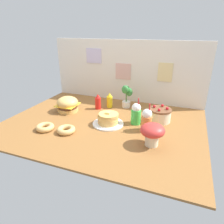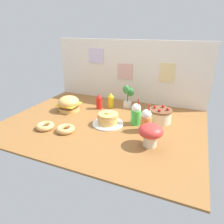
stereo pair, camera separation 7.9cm
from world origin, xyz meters
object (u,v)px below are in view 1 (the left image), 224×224
orange_float_cup (147,120)px  burger (68,104)px  donut_pink_glaze (45,127)px  potted_plant (127,95)px  pancake_stack (108,120)px  cream_soda_cup (136,114)px  mushroom_stool (152,132)px  layer_cake (160,115)px  ketchup_bottle (98,102)px  donut_chocolate (66,130)px  mustard_bottle (110,101)px

orange_float_cup → burger: bearing=170.9°
donut_pink_glaze → potted_plant: 1.17m
pancake_stack → cream_soda_cup: cream_soda_cup is taller
orange_float_cup → mushroom_stool: 0.29m
burger → donut_pink_glaze: bearing=-83.9°
cream_soda_cup → potted_plant: 0.54m
pancake_stack → mushroom_stool: mushroom_stool is taller
layer_cake → cream_soda_cup: cream_soda_cup is taller
pancake_stack → orange_float_cup: 0.44m
pancake_stack → ketchup_bottle: bearing=127.8°
pancake_stack → mushroom_stool: size_ratio=1.55×
orange_float_cup → ketchup_bottle: bearing=152.3°
cream_soda_cup → potted_plant: size_ratio=0.98×
orange_float_cup → potted_plant: potted_plant is taller
donut_chocolate → mushroom_stool: size_ratio=0.85×
ketchup_bottle → potted_plant: bearing=30.5°
orange_float_cup → donut_pink_glaze: 1.11m
donut_pink_glaze → mushroom_stool: 1.16m
donut_pink_glaze → donut_chocolate: (0.25, 0.03, 0.00)m
pancake_stack → ketchup_bottle: ketchup_bottle is taller
cream_soda_cup → potted_plant: potted_plant is taller
burger → cream_soda_cup: cream_soda_cup is taller
ketchup_bottle → mustard_bottle: size_ratio=1.00×
burger → pancake_stack: (0.65, -0.18, -0.04)m
layer_cake → ketchup_bottle: ketchup_bottle is taller
donut_pink_glaze → donut_chocolate: same height
mushroom_stool → layer_cake: bearing=91.0°
pancake_stack → ketchup_bottle: (-0.31, 0.40, 0.04)m
donut_chocolate → potted_plant: bearing=68.0°
mustard_bottle → orange_float_cup: 0.81m
burger → pancake_stack: 0.68m
ketchup_bottle → potted_plant: size_ratio=0.66×
mushroom_stool → mustard_bottle: bearing=133.5°
ketchup_bottle → layer_cake: bearing=-6.7°
ketchup_bottle → orange_float_cup: 0.85m
pancake_stack → mustard_bottle: bearing=109.9°
donut_pink_glaze → mushroom_stool: (1.15, 0.11, 0.11)m
layer_cake → cream_soda_cup: bearing=-146.5°
pancake_stack → donut_pink_glaze: 0.70m
mushroom_stool → burger: bearing=159.7°
donut_pink_glaze → potted_plant: (0.63, 0.97, 0.14)m
pancake_stack → orange_float_cup: (0.44, 0.01, 0.07)m
layer_cake → pancake_stack: bearing=-150.9°
cream_soda_cup → donut_chocolate: (-0.64, -0.47, -0.09)m
potted_plant → pancake_stack: bearing=-93.2°
cream_soda_cup → burger: bearing=177.2°
burger → layer_cake: (1.19, 0.12, -0.01)m
ketchup_bottle → mushroom_stool: bearing=-37.6°
cream_soda_cup → donut_pink_glaze: (-0.89, -0.50, -0.09)m
burger → potted_plant: bearing=31.4°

